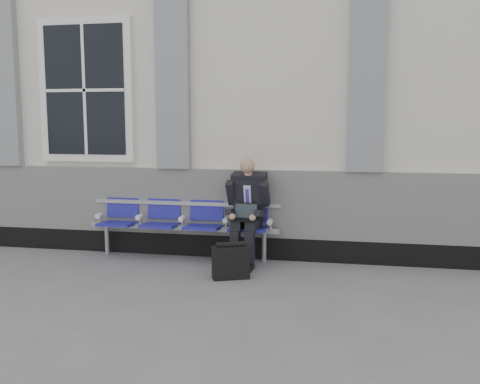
# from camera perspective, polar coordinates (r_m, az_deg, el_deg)

# --- Properties ---
(ground) EXTENTS (70.00, 70.00, 0.00)m
(ground) POSITION_cam_1_polar(r_m,az_deg,el_deg) (6.92, -23.55, -8.44)
(ground) COLOR slate
(ground) RESTS_ON ground
(station_building) EXTENTS (14.40, 4.40, 4.49)m
(station_building) POSITION_cam_1_polar(r_m,az_deg,el_deg) (9.73, -12.57, 9.70)
(station_building) COLOR beige
(station_building) RESTS_ON ground
(bench) EXTENTS (2.60, 0.47, 0.91)m
(bench) POSITION_cam_1_polar(r_m,az_deg,el_deg) (7.21, -6.05, -2.72)
(bench) COLOR #9EA0A3
(bench) RESTS_ON ground
(businessman) EXTENTS (0.55, 0.74, 1.37)m
(businessman) POSITION_cam_1_polar(r_m,az_deg,el_deg) (6.84, 0.79, -1.57)
(businessman) COLOR black
(businessman) RESTS_ON ground
(briefcase) EXTENTS (0.46, 0.33, 0.44)m
(briefcase) POSITION_cam_1_polar(r_m,az_deg,el_deg) (6.31, -1.00, -7.43)
(briefcase) COLOR black
(briefcase) RESTS_ON ground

